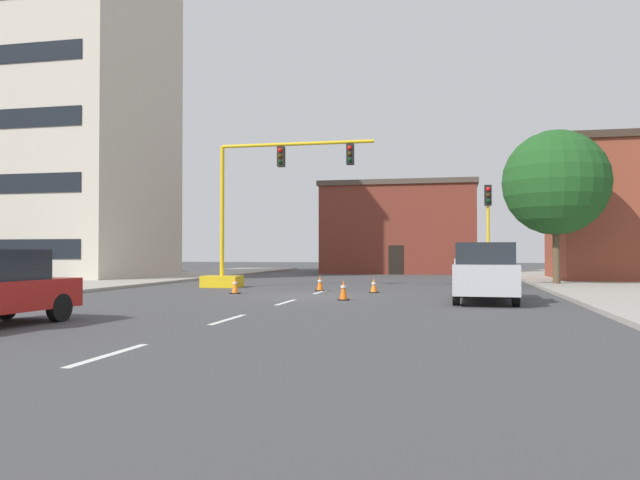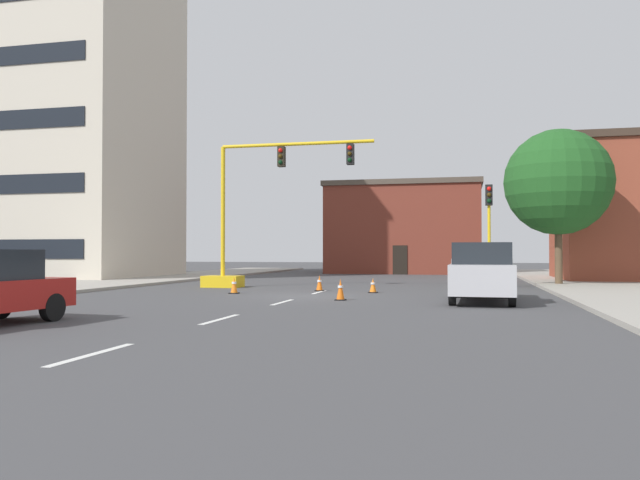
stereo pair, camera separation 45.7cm
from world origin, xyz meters
TOP-DOWN VIEW (x-y plane):
  - ground_plane at (0.00, 0.00)m, footprint 160.00×160.00m
  - sidewalk_left at (-12.37, 8.00)m, footprint 6.00×56.00m
  - sidewalk_right at (12.37, 8.00)m, footprint 6.00×56.00m
  - lane_stripe_seg_0 at (0.00, -14.00)m, footprint 0.16×2.40m
  - lane_stripe_seg_1 at (0.00, -8.50)m, footprint 0.16×2.40m
  - lane_stripe_seg_2 at (0.00, -3.00)m, footprint 0.16×2.40m
  - lane_stripe_seg_3 at (0.00, 2.50)m, footprint 0.16×2.40m
  - building_tall_left at (-19.67, 13.26)m, footprint 12.51×11.24m
  - building_brick_center at (1.22, 28.90)m, footprint 12.26×9.60m
  - traffic_signal_gantry at (-4.34, 5.05)m, footprint 8.22×1.20m
  - traffic_light_pole_right at (7.07, 6.75)m, footprint 0.32×0.47m
  - tree_right_mid at (10.46, 9.36)m, footprint 5.19×5.19m
  - pickup_truck_silver at (6.52, -1.29)m, footprint 2.13×5.45m
  - traffic_cone_roadside_a at (-0.18, 3.26)m, footprint 0.36×0.36m
  - traffic_cone_roadside_b at (1.73, -1.74)m, footprint 0.36×0.36m
  - traffic_cone_roadside_c at (-3.16, 0.79)m, footprint 0.36×0.36m
  - traffic_cone_roadside_d at (2.27, 2.51)m, footprint 0.36×0.36m

SIDE VIEW (x-z plane):
  - ground_plane at x=0.00m, z-range 0.00..0.00m
  - lane_stripe_seg_0 at x=0.00m, z-range 0.00..0.01m
  - lane_stripe_seg_1 at x=0.00m, z-range 0.00..0.01m
  - lane_stripe_seg_2 at x=0.00m, z-range 0.00..0.01m
  - lane_stripe_seg_3 at x=0.00m, z-range 0.00..0.01m
  - sidewalk_left at x=-12.37m, z-range 0.00..0.14m
  - sidewalk_right at x=12.37m, z-range 0.00..0.14m
  - traffic_cone_roadside_d at x=2.27m, z-range -0.01..0.60m
  - traffic_cone_roadside_a at x=-0.18m, z-range -0.01..0.67m
  - traffic_cone_roadside_c at x=-3.16m, z-range -0.01..0.68m
  - traffic_cone_roadside_b at x=1.73m, z-range -0.01..0.74m
  - pickup_truck_silver at x=6.52m, z-range -0.02..1.97m
  - traffic_signal_gantry at x=-4.34m, z-range -1.22..5.61m
  - traffic_light_pole_right at x=7.07m, z-range 1.13..5.93m
  - building_brick_center at x=1.22m, z-range 0.01..7.26m
  - tree_right_mid at x=10.46m, z-range 1.25..8.97m
  - building_tall_left at x=-19.67m, z-range 0.01..22.64m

